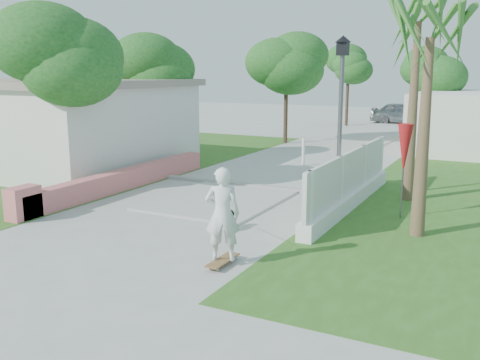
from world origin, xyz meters
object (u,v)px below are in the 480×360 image
Objects in this scene: bollard at (303,152)px; parked_car at (404,113)px; patio_umbrella at (404,150)px; skateboarder at (222,209)px; dog at (226,220)px; street_lamp at (340,113)px.

bollard is 0.25× the size of parked_car.
bollard is at bearing 175.73° from parked_car.
bollard is 7.25m from patio_umbrella.
patio_umbrella reaches higher than bollard.
parked_car is at bearing -111.33° from skateboarder.
patio_umbrella is 3.51× the size of dog.
patio_umbrella is 4.93m from skateboarder.
bollard is at bearing 129.91° from patio_umbrella.
bollard is at bearing 96.37° from dog.
street_lamp is at bearing 152.24° from patio_umbrella.
dog is at bearing -81.14° from bollard.
street_lamp reaches higher than patio_umbrella.
skateboarder is 4.04× the size of dog.
dog is at bearing 178.63° from parked_car.
street_lamp is 5.56m from bollard.
patio_umbrella is 24.63m from parked_car.
bollard is 0.41× the size of skateboarder.
bollard is 1.66× the size of dog.
patio_umbrella is at bearing -50.09° from bollard.
skateboarder is at bearing -67.55° from dog.
bollard is at bearing 120.96° from street_lamp.
dog is (-3.30, -2.85, -1.44)m from patio_umbrella.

